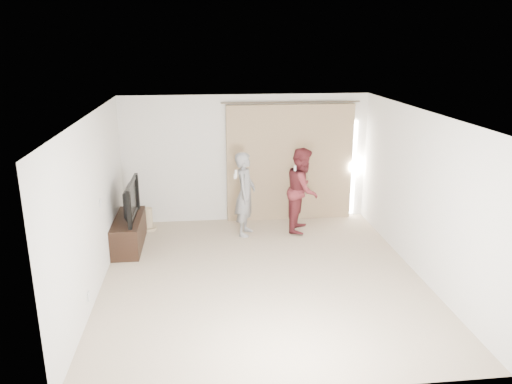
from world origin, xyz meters
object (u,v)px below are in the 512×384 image
Objects in this scene: tv_console at (129,232)px; tv at (126,200)px; person_woman at (303,190)px; person_man at (245,194)px.

tv_console is 0.62m from tv.
person_woman reaches higher than tv_console.
tv is 0.72× the size of person_woman.
person_man is at bearing -79.55° from tv.
tv_console is 0.85× the size of person_woman.
tv_console is 1.18× the size of tv.
person_woman is at bearing 5.45° from person_man.
tv is at bearing -171.62° from person_woman.
tv is at bearing 0.00° from tv_console.
person_woman reaches higher than person_man.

